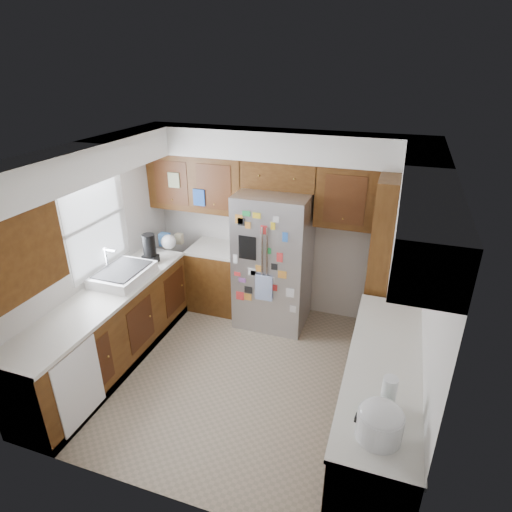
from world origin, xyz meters
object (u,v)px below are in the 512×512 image
at_px(pantry, 396,266).
at_px(fridge, 273,260).
at_px(paper_towel, 389,392).
at_px(rice_cooker, 380,421).

bearing_deg(pantry, fridge, 177.94).
relative_size(pantry, paper_towel, 8.66).
bearing_deg(fridge, pantry, -2.06).
relative_size(pantry, rice_cooker, 6.73).
bearing_deg(fridge, paper_towel, -54.60).
height_order(rice_cooker, paper_towel, rice_cooker).
height_order(pantry, fridge, pantry).
bearing_deg(rice_cooker, pantry, 89.99).
height_order(pantry, rice_cooker, pantry).
bearing_deg(rice_cooker, fridge, 120.97).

